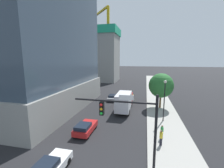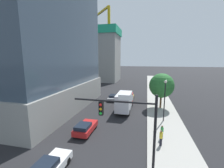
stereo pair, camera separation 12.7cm
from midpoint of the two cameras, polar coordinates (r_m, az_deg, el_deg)
The scene contains 11 objects.
sidewalk at distance 28.55m, azimuth 18.43°, elevation -10.15°, with size 5.19×120.00×0.15m, color #9E9B93.
construction_building at distance 65.52m, azimuth -4.40°, elevation 12.15°, with size 15.37×15.16×29.84m.
traffic_light_pole at distance 11.51m, azimuth 6.80°, elevation -14.19°, with size 6.36×0.48×6.84m.
street_lamp at distance 23.37m, azimuth 19.43°, elevation -3.98°, with size 0.44×0.44×6.27m.
street_tree at distance 29.68m, azimuth 18.25°, elevation -0.56°, with size 4.64×4.64×6.68m.
car_gold at distance 35.45m, azimuth 6.47°, elevation -4.86°, with size 1.80×4.21×1.38m.
car_silver at distance 34.83m, azimuth 0.16°, elevation -5.09°, with size 1.75×4.79×1.33m.
car_red at distance 20.16m, azimuth -10.47°, elevation -16.22°, with size 1.95×4.08×1.45m.
box_truck at distance 27.50m, azimuth 4.64°, elevation -6.42°, with size 2.38×7.69×3.48m.
pedestrian_yellow_shirt at distance 17.87m, azimuth 18.16°, elevation -19.03°, with size 0.34×0.34×1.74m.
pedestrian_green_shirt at distance 19.25m, azimuth 18.48°, elevation -17.07°, with size 0.34×0.34×1.64m.
Camera 1 is at (5.42, -6.82, 9.44)m, focal length 23.74 mm.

